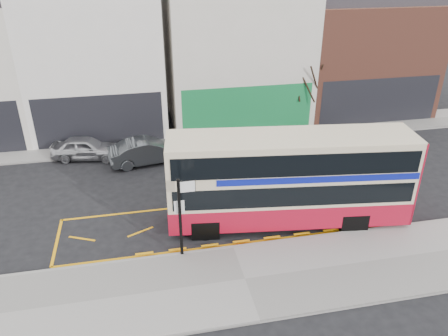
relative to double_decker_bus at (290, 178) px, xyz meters
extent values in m
plane|color=black|center=(-2.77, -1.13, -2.14)|extent=(120.00, 120.00, 0.00)
cube|color=gray|center=(-2.77, -3.43, -2.06)|extent=(40.00, 4.00, 0.15)
cube|color=gray|center=(-2.77, -1.51, -2.06)|extent=(40.00, 0.15, 0.15)
cube|color=gray|center=(-2.77, 9.87, -2.06)|extent=(50.00, 3.00, 0.15)
cube|color=silver|center=(-8.27, 13.87, 2.36)|extent=(8.00, 8.00, 9.00)
cube|color=black|center=(-8.27, 9.89, -0.54)|extent=(7.36, 0.06, 3.20)
cube|color=black|center=(-8.27, 9.91, -0.74)|extent=(5.60, 0.04, 2.00)
cube|color=silver|center=(0.73, 13.87, 2.11)|extent=(9.00, 8.00, 8.50)
cube|color=#14753B|center=(0.73, 9.89, -0.54)|extent=(8.28, 0.06, 3.20)
cube|color=black|center=(0.73, 9.91, -0.74)|extent=(6.30, 0.04, 2.00)
cube|color=brown|center=(9.73, 13.87, 1.61)|extent=(9.00, 8.00, 7.50)
cube|color=black|center=(9.73, 9.89, -0.54)|extent=(8.28, 0.06, 3.20)
cube|color=black|center=(9.73, 9.91, -0.74)|extent=(6.30, 0.04, 2.00)
cube|color=beige|center=(-0.03, 0.00, 0.05)|extent=(10.36, 3.55, 3.74)
cube|color=#A40D24|center=(-0.03, 0.00, -1.31)|extent=(10.40, 3.60, 1.01)
cube|color=#A40D24|center=(4.98, -0.63, 0.05)|extent=(0.35, 2.34, 3.74)
cube|color=black|center=(-0.03, 0.00, -0.20)|extent=(9.96, 3.56, 0.88)
cube|color=black|center=(-0.03, 0.00, 1.18)|extent=(9.96, 3.56, 0.92)
cube|color=#0D1895|center=(0.88, -0.11, 0.54)|extent=(8.35, 3.35, 0.28)
cube|color=black|center=(-5.05, 0.63, -0.43)|extent=(0.32, 2.11, 1.48)
cube|color=black|center=(-5.05, 0.63, 1.18)|extent=(0.32, 2.11, 0.92)
cube|color=black|center=(-5.04, 0.63, 0.44)|extent=(0.25, 1.61, 0.32)
cube|color=beige|center=(-0.03, 0.00, 1.87)|extent=(10.34, 3.46, 0.11)
cylinder|color=black|center=(-3.73, -0.57, -1.68)|extent=(0.95, 0.37, 0.92)
cylinder|color=black|center=(-3.47, 1.48, -1.68)|extent=(0.95, 0.37, 0.92)
cylinder|color=black|center=(2.49, -1.35, -1.68)|extent=(0.95, 0.37, 0.92)
cylinder|color=black|center=(2.75, 0.70, -1.68)|extent=(0.95, 0.37, 0.92)
cube|color=black|center=(-4.83, -1.53, -0.34)|extent=(0.11, 0.11, 3.29)
cube|color=white|center=(-4.50, -1.53, 0.97)|extent=(0.59, 0.04, 0.48)
cube|color=white|center=(-4.83, -1.46, 0.10)|extent=(0.38, 0.03, 0.55)
imported|color=#ABABB0|center=(-9.09, 8.39, -1.49)|extent=(4.01, 2.19, 1.29)
imported|color=#45494D|center=(-5.68, 7.14, -1.44)|extent=(4.43, 2.17, 1.40)
imported|color=white|center=(6.04, 7.17, -1.53)|extent=(4.28, 1.86, 1.22)
cylinder|color=black|center=(4.71, 10.37, -1.11)|extent=(0.24, 0.24, 2.05)
camera|label=1|loc=(-5.97, -15.21, 8.74)|focal=35.00mm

